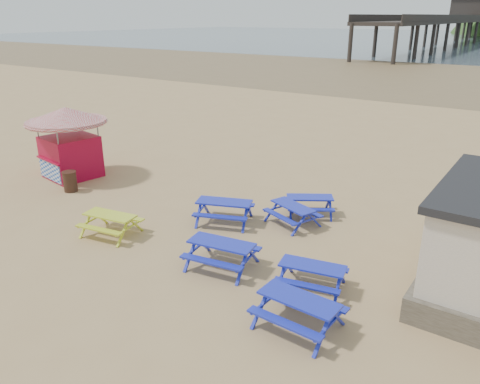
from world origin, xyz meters
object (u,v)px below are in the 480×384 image
Objects in this scene: picnic_table_yellow at (111,224)px; litter_bin at (70,181)px; picnic_table_blue_b at (293,215)px; ice_cream_kiosk at (68,134)px; picnic_table_blue_a at (224,212)px.

litter_bin is at bearing 148.12° from picnic_table_yellow.
picnic_table_yellow reaches higher than picnic_table_blue_b.
picnic_table_blue_a is at bearing 7.77° from ice_cream_kiosk.
picnic_table_blue_a is 7.61m from litter_bin.
ice_cream_kiosk is at bearing 140.21° from litter_bin.
picnic_table_blue_b is 11.49m from ice_cream_kiosk.
picnic_table_blue_b is 10.00m from litter_bin.
litter_bin is at bearing 167.14° from picnic_table_blue_a.
picnic_table_blue_b is 2.41× the size of litter_bin.
ice_cream_kiosk is at bearing 157.22° from picnic_table_blue_a.
picnic_table_blue_a is 4.08m from picnic_table_yellow.
ice_cream_kiosk reaches higher than picnic_table_yellow.
litter_bin is at bearing -30.79° from ice_cream_kiosk.
ice_cream_kiosk is 2.67m from litter_bin.
picnic_table_yellow is at bearing -21.87° from litter_bin.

